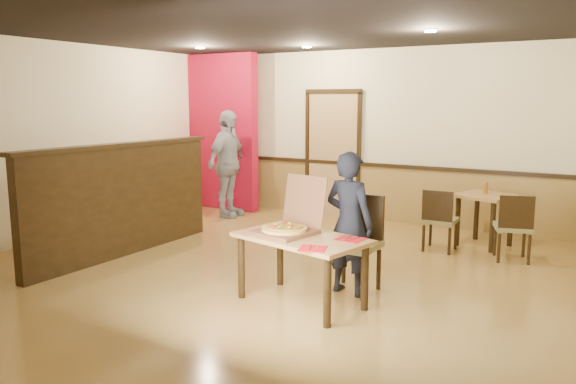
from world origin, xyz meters
name	(u,v)px	position (x,y,z in m)	size (l,w,h in m)	color
floor	(263,274)	(0.00, 0.00, 0.00)	(7.00, 7.00, 0.00)	#AB8742
ceiling	(261,22)	(0.00, 0.00, 2.80)	(7.00, 7.00, 0.00)	black
wall_back	(378,136)	(0.00, 3.50, 1.40)	(7.00, 7.00, 0.00)	#FFF9C7
wall_left	(56,141)	(-3.50, 0.00, 1.40)	(7.00, 7.00, 0.00)	#FFF9C7
wainscot_back	(376,193)	(0.00, 3.47, 0.45)	(7.00, 0.04, 0.90)	olive
chair_rail_back	(376,165)	(0.00, 3.45, 0.92)	(7.00, 0.06, 0.06)	black
back_door	(333,155)	(-0.80, 3.46, 1.05)	(0.90, 0.06, 2.10)	tan
booth_partition	(123,198)	(-2.00, -0.20, 0.74)	(0.20, 3.10, 1.44)	black
red_accent_panel	(218,132)	(-2.90, 3.00, 1.40)	(1.60, 0.20, 2.78)	#A00B28
spot_a	(200,48)	(-2.30, 1.80, 2.78)	(0.14, 0.14, 0.02)	beige
spot_b	(307,47)	(-0.80, 2.50, 2.78)	(0.14, 0.14, 0.02)	beige
spot_c	(431,31)	(1.40, 1.50, 2.78)	(0.14, 0.14, 0.02)	beige
main_table	(301,247)	(0.84, -0.60, 0.57)	(1.40, 0.98, 0.68)	tan
diner_chair	(356,239)	(1.13, 0.07, 0.55)	(0.50, 0.50, 1.00)	olive
side_chair_left	(439,218)	(1.46, 2.00, 0.45)	(0.42, 0.42, 0.83)	olive
side_chair_right	(514,225)	(2.38, 2.00, 0.46)	(0.53, 0.53, 0.85)	olive
side_table	(485,207)	(1.91, 2.61, 0.54)	(0.83, 0.83, 0.71)	tan
diner	(349,223)	(1.11, -0.09, 0.74)	(0.54, 0.35, 1.48)	black
passerby	(228,164)	(-2.28, 2.42, 0.91)	(1.06, 0.44, 1.82)	#97989F
pizza_box	(288,226)	(0.67, -0.56, 0.75)	(0.63, 0.70, 0.55)	brown
pizza	(284,229)	(0.66, -0.61, 0.73)	(0.45, 0.45, 0.03)	gold
napkin_near	(313,248)	(1.15, -0.96, 0.68)	(0.29, 0.29, 0.01)	red
napkin_far	(350,239)	(1.30, -0.48, 0.68)	(0.26, 0.26, 0.01)	red
condiment	(485,188)	(1.90, 2.67, 0.79)	(0.06, 0.06, 0.16)	#9C581C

